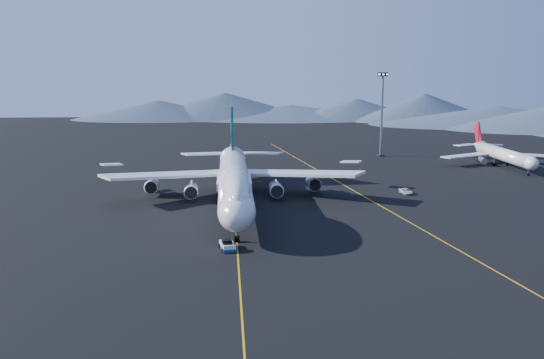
{
  "coord_description": "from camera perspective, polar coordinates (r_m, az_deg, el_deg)",
  "views": [
    {
      "loc": [
        -1.57,
        -126.91,
        29.39
      ],
      "look_at": [
        8.03,
        -0.45,
        6.0
      ],
      "focal_mm": 40.0,
      "sensor_mm": 36.0,
      "label": 1
    }
  ],
  "objects": [
    {
      "name": "taxiway_line_main",
      "position": [
        130.28,
        -3.54,
        -2.6
      ],
      "size": [
        0.25,
        220.0,
        0.01
      ],
      "primitive_type": "cube",
      "color": "#D39E0C",
      "rests_on": "ground"
    },
    {
      "name": "service_van",
      "position": [
        147.07,
        12.49,
        -1.08
      ],
      "size": [
        2.54,
        4.66,
        1.24
      ],
      "primitive_type": "imported",
      "rotation": [
        0.0,
        0.0,
        0.11
      ],
      "color": "silver",
      "rests_on": "ground"
    },
    {
      "name": "second_jet",
      "position": [
        196.71,
        20.8,
        2.24
      ],
      "size": [
        37.31,
        42.15,
        12.0
      ],
      "rotation": [
        0.0,
        0.0,
        -0.22
      ],
      "color": "silver",
      "rests_on": "ground"
    },
    {
      "name": "boeing_747",
      "position": [
        129.12,
        -3.57,
        -0.09
      ],
      "size": [
        59.62,
        72.43,
        19.37
      ],
      "color": "silver",
      "rests_on": "ground"
    },
    {
      "name": "floodlight_mast",
      "position": [
        207.19,
        10.29,
        6.07
      ],
      "size": [
        3.46,
        2.59,
        27.97
      ],
      "rotation": [
        0.0,
        0.0,
        -0.24
      ],
      "color": "black",
      "rests_on": "ground"
    },
    {
      "name": "taxiway_line_side",
      "position": [
        143.54,
        8.46,
        -1.48
      ],
      "size": [
        28.08,
        198.09,
        0.01
      ],
      "primitive_type": "cube",
      "rotation": [
        0.0,
        0.0,
        0.14
      ],
      "color": "#D39E0C",
      "rests_on": "ground"
    },
    {
      "name": "ground",
      "position": [
        130.28,
        -3.54,
        -2.61
      ],
      "size": [
        500.0,
        500.0,
        0.0
      ],
      "primitive_type": "plane",
      "color": "black",
      "rests_on": "ground"
    },
    {
      "name": "pushback_tug",
      "position": [
        100.29,
        -4.21,
        -6.27
      ],
      "size": [
        3.08,
        4.58,
        1.85
      ],
      "rotation": [
        0.0,
        0.0,
        0.2
      ],
      "color": "silver",
      "rests_on": "ground"
    }
  ]
}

